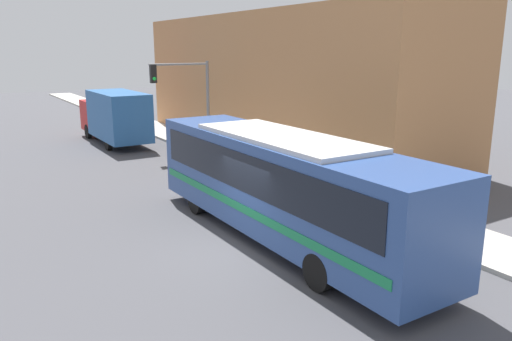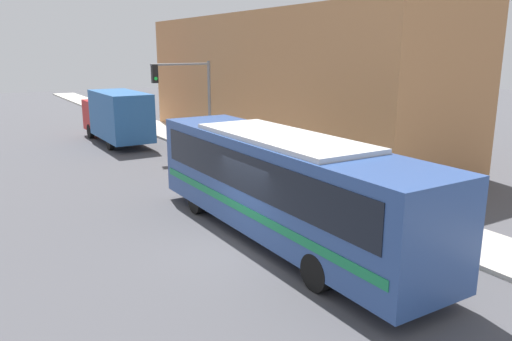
{
  "view_description": "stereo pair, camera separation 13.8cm",
  "coord_description": "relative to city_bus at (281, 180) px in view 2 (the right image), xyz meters",
  "views": [
    {
      "loc": [
        -6.77,
        -11.51,
        5.56
      ],
      "look_at": [
        2.31,
        3.01,
        1.37
      ],
      "focal_mm": 35.0,
      "sensor_mm": 36.0,
      "label": 1
    },
    {
      "loc": [
        -6.66,
        -11.58,
        5.56
      ],
      "look_at": [
        2.31,
        3.01,
        1.37
      ],
      "focal_mm": 35.0,
      "sensor_mm": 36.0,
      "label": 2
    }
  ],
  "objects": [
    {
      "name": "parking_meter",
      "position": [
        3.79,
        9.86,
        -0.89
      ],
      "size": [
        0.14,
        0.14,
        1.18
      ],
      "color": "slate",
      "rests_on": "sidewalk"
    },
    {
      "name": "pedestrian_near_corner",
      "position": [
        4.14,
        10.45,
        -0.8
      ],
      "size": [
        0.34,
        0.34,
        1.74
      ],
      "color": "#47382D",
      "rests_on": "sidewalk"
    },
    {
      "name": "fire_hydrant",
      "position": [
        3.79,
        4.32,
        -1.31
      ],
      "size": [
        0.25,
        0.34,
        0.76
      ],
      "color": "gold",
      "rests_on": "sidewalk"
    },
    {
      "name": "building_facade",
      "position": [
        8.7,
        12.89,
        1.91
      ],
      "size": [
        6.0,
        23.79,
        7.48
      ],
      "color": "#B27A4C",
      "rests_on": "ground_plane"
    },
    {
      "name": "city_bus",
      "position": [
        0.0,
        0.0,
        0.0
      ],
      "size": [
        2.54,
        11.44,
        3.18
      ],
      "rotation": [
        0.0,
        0.0,
        -0.0
      ],
      "color": "#2D4C8C",
      "rests_on": "ground_plane"
    },
    {
      "name": "sidewalk",
      "position": [
        4.45,
        19.99,
        -1.76
      ],
      "size": [
        2.51,
        70.0,
        0.13
      ],
      "color": "#B7B2A8",
      "rests_on": "ground_plane"
    },
    {
      "name": "ground_plane",
      "position": [
        -1.31,
        -0.01,
        -1.82
      ],
      "size": [
        120.0,
        120.0,
        0.0
      ],
      "primitive_type": "plane",
      "color": "#47474C"
    },
    {
      "name": "delivery_truck",
      "position": [
        0.48,
        18.09,
        -0.13
      ],
      "size": [
        2.28,
        7.6,
        3.13
      ],
      "color": "#265999",
      "rests_on": "ground_plane"
    },
    {
      "name": "traffic_light_pole",
      "position": [
        2.76,
        12.54,
        1.64
      ],
      "size": [
        3.28,
        0.35,
        4.81
      ],
      "color": "slate",
      "rests_on": "sidewalk"
    }
  ]
}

